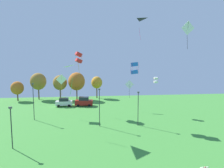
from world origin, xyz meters
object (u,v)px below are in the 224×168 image
kite_flying_8 (137,23)px  treeline_tree_0 (17,88)px  light_post_2 (11,125)px  kite_flying_7 (188,29)px  parked_car_second_from_left (84,101)px  treeline_tree_4 (97,83)px  kite_flying_6 (61,80)px  parked_car_leftmost (64,102)px  light_post_0 (138,106)px  treeline_tree_2 (60,83)px  light_post_1 (33,100)px  kite_flying_9 (129,85)px  light_post_3 (99,105)px  kite_flying_10 (135,68)px  treeline_tree_1 (38,81)px  kite_flying_2 (77,71)px  kite_flying_5 (156,80)px  kite_flying_1 (79,58)px  treeline_tree_3 (77,81)px

kite_flying_8 → treeline_tree_0: bearing=155.8°
treeline_tree_0 → light_post_2: bearing=-69.5°
kite_flying_7 → parked_car_second_from_left: bearing=141.3°
treeline_tree_4 → kite_flying_6: bearing=-111.4°
parked_car_leftmost → light_post_0: size_ratio=0.71×
light_post_2 → treeline_tree_2: bearing=89.5°
light_post_1 → parked_car_second_from_left: bearing=50.5°
kite_flying_9 → light_post_3: (-7.65, -10.90, -2.25)m
kite_flying_10 → treeline_tree_1: size_ratio=0.26×
treeline_tree_0 → kite_flying_2: bearing=-53.8°
kite_flying_2 → kite_flying_7: 21.08m
parked_car_leftmost → treeline_tree_1: size_ratio=0.51×
kite_flying_5 → treeline_tree_2: 30.42m
kite_flying_1 → kite_flying_9: (11.77, 0.19, -6.40)m
kite_flying_9 → treeline_tree_0: kite_flying_9 is taller
kite_flying_1 → light_post_0: (10.86, -11.13, -8.95)m
kite_flying_1 → light_post_0: size_ratio=0.88×
kite_flying_6 → light_post_3: (7.51, -7.51, -3.83)m
kite_flying_5 → kite_flying_10: kite_flying_10 is taller
kite_flying_9 → treeline_tree_4: (-7.25, 16.82, -0.86)m
light_post_2 → kite_flying_7: bearing=15.9°
parked_car_second_from_left → treeline_tree_3: (-2.60, 9.53, 4.52)m
treeline_tree_2 → parked_car_leftmost: bearing=-74.9°
treeline_tree_4 → kite_flying_7: bearing=-60.1°
light_post_1 → treeline_tree_4: bearing=60.4°
kite_flying_6 → treeline_tree_3: size_ratio=0.52×
kite_flying_9 → parked_car_leftmost: kite_flying_9 is taller
light_post_3 → kite_flying_6: bearing=135.0°
treeline_tree_4 → light_post_2: bearing=-108.7°
treeline_tree_2 → treeline_tree_0: bearing=-177.5°
parked_car_leftmost → parked_car_second_from_left: parked_car_second_from_left is taller
kite_flying_2 → light_post_0: 12.20m
kite_flying_1 → kite_flying_5: bearing=-13.3°
kite_flying_1 → parked_car_second_from_left: (0.79, 5.43, -11.17)m
kite_flying_1 → kite_flying_7: bearing=-26.5°
kite_flying_8 → parked_car_second_from_left: bearing=156.2°
treeline_tree_3 → treeline_tree_1: bearing=172.8°
kite_flying_7 → light_post_2: (-27.32, -7.77, -14.00)m
treeline_tree_0 → parked_car_second_from_left: bearing=-24.5°
kite_flying_5 → kite_flying_2: bearing=-151.9°
parked_car_second_from_left → kite_flying_6: bearing=-111.6°
kite_flying_1 → kite_flying_5: (16.69, -3.94, -4.94)m
treeline_tree_0 → kite_flying_1: bearing=-37.0°
kite_flying_9 → kite_flying_10: kite_flying_10 is taller
kite_flying_8 → kite_flying_9: 14.46m
kite_flying_5 → parked_car_second_from_left: size_ratio=0.28×
light_post_1 → treeline_tree_4: 26.07m
light_post_2 → light_post_3: size_ratio=0.82×
kite_flying_1 → treeline_tree_2: bearing=114.6°
light_post_0 → treeline_tree_0: 39.68m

